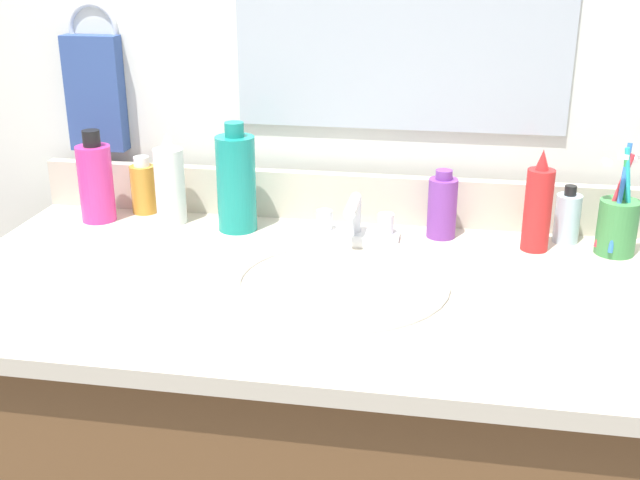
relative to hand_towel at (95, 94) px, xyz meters
The scene contains 15 objects.
countertop 0.62m from the hand_towel, 33.10° to the right, with size 1.17×0.61×0.03m, color beige.
backsplash 0.51m from the hand_towel, ahead, with size 1.17×0.02×0.09m, color beige.
back_wall 0.62m from the hand_towel, ahead, with size 2.27×0.04×1.30m, color silver.
towel_ring 0.12m from the hand_towel, 90.00° to the left, with size 0.10×0.10×0.01m, color silver.
hand_towel is the anchor object (origin of this frame).
sink_basin 0.66m from the hand_towel, 30.93° to the right, with size 0.35×0.35×0.11m.
faucet 0.57m from the hand_towel, 12.84° to the right, with size 0.16×0.10×0.08m.
bottle_mouthwash_teal 0.35m from the hand_towel, 19.21° to the right, with size 0.07×0.07×0.20m.
bottle_lotion_white 0.24m from the hand_towel, 27.83° to the right, with size 0.06×0.06×0.17m.
bottle_spray_red 0.85m from the hand_towel, ahead, with size 0.05×0.05×0.18m.
bottle_gel_clear 0.91m from the hand_towel, ahead, with size 0.04×0.04×0.10m.
bottle_cream_purple 0.70m from the hand_towel, ahead, with size 0.05×0.05×0.12m.
bottle_soap_pink 0.18m from the hand_towel, 72.33° to the right, with size 0.06×0.06×0.17m.
bottle_oil_amber 0.20m from the hand_towel, 24.16° to the right, with size 0.05×0.05×0.11m.
cup_green 0.99m from the hand_towel, ahead, with size 0.07×0.08×0.19m.
Camera 1 is at (0.21, -1.11, 1.32)m, focal length 44.36 mm.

